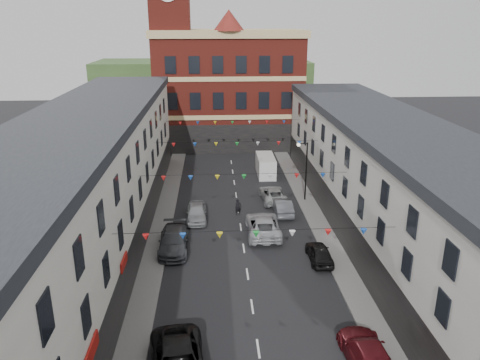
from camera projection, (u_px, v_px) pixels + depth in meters
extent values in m
plane|color=black|center=(247.00, 274.00, 33.23)|extent=(160.00, 160.00, 0.00)
cube|color=#605E5B|center=(153.00, 262.00, 34.71)|extent=(1.80, 64.00, 0.15)
cube|color=#605E5B|center=(336.00, 257.00, 35.48)|extent=(1.80, 64.00, 0.15)
cube|color=beige|center=(75.00, 207.00, 31.91)|extent=(8.00, 56.00, 10.00)
cube|color=black|center=(65.00, 131.00, 30.19)|extent=(8.40, 56.00, 0.70)
cube|color=black|center=(138.00, 250.00, 33.23)|extent=(0.12, 56.00, 3.20)
cube|color=silver|center=(411.00, 207.00, 33.38)|extent=(8.00, 56.00, 9.00)
cube|color=black|center=(420.00, 140.00, 31.82)|extent=(8.40, 56.00, 0.70)
cube|color=black|center=(352.00, 245.00, 34.09)|extent=(0.12, 56.00, 3.20)
cube|color=maroon|center=(228.00, 92.00, 66.73)|extent=(20.00, 12.00, 15.00)
cube|color=tan|center=(228.00, 33.00, 64.16)|extent=(20.60, 12.60, 1.00)
cone|color=maroon|center=(229.00, 20.00, 58.89)|extent=(4.00, 4.00, 2.60)
cube|color=maroon|center=(172.00, 61.00, 62.03)|extent=(5.00, 5.00, 24.00)
cube|color=#2E4A22|center=(203.00, 87.00, 90.00)|extent=(40.00, 14.00, 10.00)
cylinder|color=black|center=(306.00, 172.00, 45.87)|extent=(0.14, 0.14, 6.00)
cylinder|color=black|center=(303.00, 144.00, 44.92)|extent=(0.90, 0.10, 0.10)
sphere|color=beige|center=(299.00, 145.00, 44.93)|extent=(0.36, 0.36, 0.36)
imported|color=#3C3E43|center=(174.00, 241.00, 36.51)|extent=(2.32, 5.50, 1.58)
imported|color=gray|center=(197.00, 212.00, 42.08)|extent=(1.86, 4.44, 1.50)
imported|color=#531016|center=(368.00, 355.00, 24.05)|extent=(2.29, 5.34, 1.53)
imported|color=black|center=(319.00, 253.00, 34.82)|extent=(1.59, 3.94, 1.34)
imported|color=#4F5257|center=(282.00, 206.00, 43.54)|extent=(1.64, 4.48, 1.47)
imported|color=#9FA1A3|center=(273.00, 194.00, 46.64)|extent=(2.61, 5.15, 1.40)
imported|color=#B8BAC0|center=(263.00, 225.00, 39.26)|extent=(2.74, 5.89, 1.63)
cube|color=silver|center=(266.00, 166.00, 54.47)|extent=(1.98, 5.06, 2.23)
imported|color=black|center=(238.00, 207.00, 43.20)|extent=(0.63, 0.49, 1.52)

